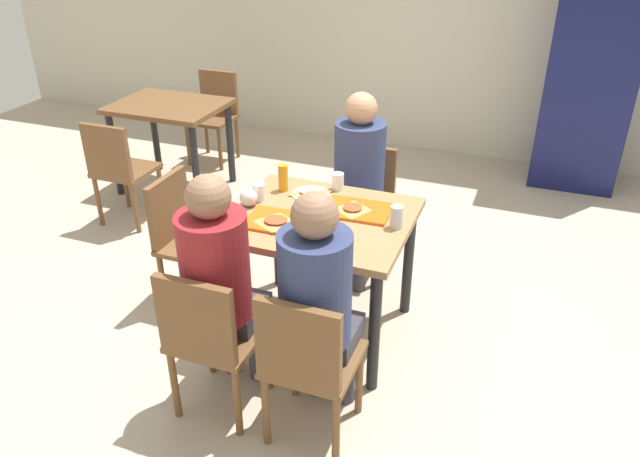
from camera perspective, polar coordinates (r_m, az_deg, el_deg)
The scene contains 28 objects.
ground_plane at distance 3.69m, azimuth 0.00°, elevation -9.47°, with size 10.00×10.00×0.02m, color #B7A893.
back_wall at distance 6.07m, azimuth 11.47°, elevation 19.89°, with size 10.00×0.10×2.80m, color beige.
main_table at distance 3.33m, azimuth 0.00°, elevation -0.53°, with size 0.97×0.84×0.76m.
chair_near_left at distance 2.91m, azimuth -10.31°, elevation -9.73°, with size 0.40×0.40×0.84m.
chair_near_right at distance 2.73m, azimuth -1.25°, elevation -12.14°, with size 0.40×0.40×0.84m.
chair_far_side at distance 4.08m, azimuth 4.02°, elevation 2.65°, with size 0.40×0.40×0.84m.
chair_left_end at distance 3.76m, azimuth -12.49°, elevation -0.37°, with size 0.40×0.40×0.84m.
person_in_red at distance 2.86m, azimuth -9.34°, elevation -4.26°, with size 0.32×0.42×1.25m.
person_in_brown_jacket at distance 2.68m, azimuth -0.18°, elevation -6.32°, with size 0.32×0.42×1.25m.
person_far_side at distance 3.85m, azimuth 3.52°, elevation 5.09°, with size 0.32×0.42×1.25m.
tray_red_near at distance 3.21m, azimuth -3.78°, elevation 0.65°, with size 0.36×0.26×0.02m, color #D85914.
tray_red_far at distance 3.33m, azimuth 3.51°, elevation 1.74°, with size 0.36×0.26×0.02m, color #D85914.
paper_plate_center at distance 3.51m, azimuth -0.89°, elevation 3.24°, with size 0.22×0.22×0.01m, color white.
paper_plate_near_edge at distance 3.04m, azimuth 1.02°, elevation -1.10°, with size 0.22×0.22×0.01m, color white.
pizza_slice_a at distance 3.18m, azimuth -4.14°, elevation 0.72°, with size 0.21×0.20×0.02m.
pizza_slice_b at distance 3.31m, azimuth 3.08°, elevation 1.92°, with size 0.19×0.19×0.02m.
pizza_slice_c at distance 3.51m, azimuth -0.84°, elevation 3.49°, with size 0.23×0.22×0.02m.
pizza_slice_d at distance 3.06m, azimuth 0.67°, elevation -0.57°, with size 0.23×0.23×0.02m.
plastic_cup_a at distance 3.56m, azimuth 1.68°, elevation 4.42°, with size 0.07×0.07×0.10m, color white.
plastic_cup_b at distance 2.95m, azimuth -2.02°, elevation -1.05°, with size 0.07×0.07×0.10m, color white.
plastic_cup_c at distance 3.44m, azimuth -5.69°, elevation 3.41°, with size 0.07×0.07×0.10m, color white.
soda_can at distance 3.16m, azimuth 7.16°, elevation 1.08°, with size 0.07×0.07×0.12m, color #B7BCC6.
condiment_bottle at distance 3.54m, azimuth -3.47°, elevation 4.76°, with size 0.06×0.06×0.16m, color orange.
foil_bundle at distance 3.39m, azimuth -6.68°, elevation 2.90°, with size 0.10×0.10×0.10m, color silver.
drink_fridge at distance 5.73m, azimuth 23.96°, elevation 12.96°, with size 0.70×0.60×1.90m, color #14194C.
background_table at distance 5.34m, azimuth -13.83°, elevation 9.93°, with size 0.90×0.70×0.76m.
background_chair_near at distance 4.84m, azimuth -18.36°, elevation 5.54°, with size 0.40×0.40×0.84m.
background_chair_far at distance 5.97m, azimuth -9.79°, elevation 10.86°, with size 0.40×0.40×0.84m.
Camera 1 is at (1.03, -2.72, 2.27)m, focal length 34.24 mm.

